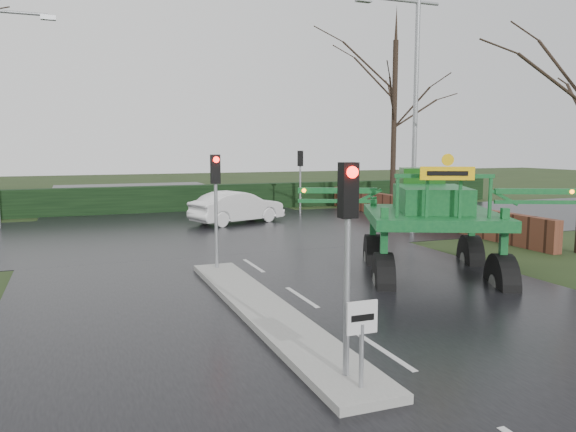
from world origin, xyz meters
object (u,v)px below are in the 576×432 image
object	(u,v)px
traffic_signal_mid	(216,187)
traffic_signal_far	(300,168)
traffic_signal_near	(348,224)
street_light_right	(410,93)
white_sedan	(238,223)
keep_left_sign	(362,330)
crop_sprayer	(384,207)

from	to	relation	value
traffic_signal_mid	traffic_signal_far	size ratio (longest dim) A/B	1.00
traffic_signal_near	traffic_signal_far	world-z (taller)	same
street_light_right	white_sedan	bearing A→B (deg)	135.85
keep_left_sign	traffic_signal_near	bearing A→B (deg)	90.00
keep_left_sign	crop_sprayer	bearing A→B (deg)	57.04
traffic_signal_mid	white_sedan	distance (m)	11.18
street_light_right	white_sedan	xyz separation A→B (m)	(-5.94, 5.76, -5.99)
traffic_signal_mid	crop_sprayer	bearing A→B (deg)	-35.08
keep_left_sign	street_light_right	bearing A→B (deg)	54.88
traffic_signal_mid	street_light_right	bearing A→B (deg)	25.40
traffic_signal_far	traffic_signal_mid	bearing A→B (deg)	58.07
traffic_signal_near	traffic_signal_mid	bearing A→B (deg)	90.00
traffic_signal_near	street_light_right	size ratio (longest dim) A/B	0.35
keep_left_sign	street_light_right	size ratio (longest dim) A/B	0.14
crop_sprayer	white_sedan	distance (m)	13.26
traffic_signal_near	white_sedan	size ratio (longest dim) A/B	0.74
keep_left_sign	traffic_signal_mid	size ratio (longest dim) A/B	0.38
keep_left_sign	traffic_signal_mid	distance (m)	9.12
traffic_signal_mid	traffic_signal_far	bearing A→B (deg)	58.07
traffic_signal_near	traffic_signal_mid	distance (m)	8.50
keep_left_sign	traffic_signal_mid	bearing A→B (deg)	90.00
keep_left_sign	traffic_signal_near	size ratio (longest dim) A/B	0.38
crop_sprayer	traffic_signal_near	bearing A→B (deg)	-100.96
traffic_signal_near	white_sedan	distance (m)	19.28
traffic_signal_mid	white_sedan	size ratio (longest dim) A/B	0.74
traffic_signal_near	traffic_signal_mid	size ratio (longest dim) A/B	1.00
street_light_right	crop_sprayer	xyz separation A→B (m)	(-5.49, -7.32, -3.88)
traffic_signal_near	street_light_right	bearing A→B (deg)	53.87
keep_left_sign	street_light_right	distance (m)	17.23
traffic_signal_mid	street_light_right	xyz separation A→B (m)	(9.49, 4.51, 3.40)
traffic_signal_near	crop_sprayer	xyz separation A→B (m)	(4.01, 5.69, -0.48)
crop_sprayer	street_light_right	bearing A→B (deg)	77.36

